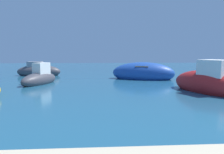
# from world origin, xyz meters

# --- Properties ---
(moored_boat_0) EXTENTS (5.62, 3.66, 1.84)m
(moored_boat_0) POSITION_xyz_m (-3.12, 12.06, 0.51)
(moored_boat_0) COLOR #1E479E
(moored_boat_0) RESTS_ON ground
(moored_boat_1) EXTENTS (4.16, 1.50, 1.67)m
(moored_boat_1) POSITION_xyz_m (-12.72, 15.49, 0.42)
(moored_boat_1) COLOR #3F3F47
(moored_boat_1) RESTS_ON ground
(moored_boat_3) EXTENTS (3.58, 5.01, 2.21)m
(moored_boat_3) POSITION_xyz_m (-0.64, 5.78, 0.55)
(moored_boat_3) COLOR #B21E1E
(moored_boat_3) RESTS_ON ground
(moored_boat_5) EXTENTS (2.46, 3.66, 1.75)m
(moored_boat_5) POSITION_xyz_m (-11.08, 9.72, 0.40)
(moored_boat_5) COLOR #3F3F47
(moored_boat_5) RESTS_ON ground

